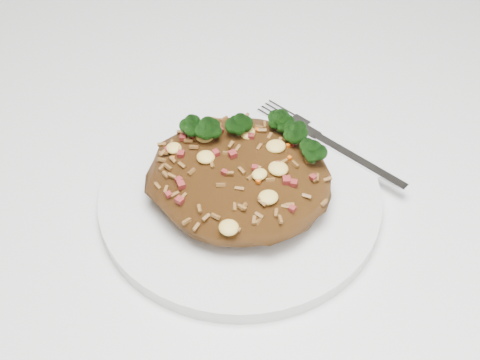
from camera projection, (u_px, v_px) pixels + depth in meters
The scene contains 4 objects.
dining_table at pixel (348, 286), 0.63m from camera, with size 1.20×0.80×0.75m.
plate at pixel (240, 197), 0.58m from camera, with size 0.24×0.24×0.01m, color white.
fried_rice at pixel (241, 169), 0.56m from camera, with size 0.16×0.14×0.06m.
fork at pixel (337, 148), 0.61m from camera, with size 0.15×0.09×0.00m.
Camera 1 is at (-0.01, -0.37, 1.19)m, focal length 50.00 mm.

